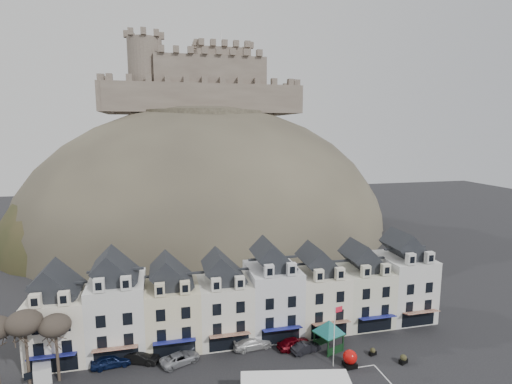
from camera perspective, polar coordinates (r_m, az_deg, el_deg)
townhouse_terrace at (r=56.39m, az=-0.91°, el=-14.71°), size 54.40×9.35×11.80m
castle_hill at (r=107.79m, az=-6.44°, el=-6.03°), size 100.00×76.00×68.00m
castle at (r=111.65m, az=-7.66°, el=15.21°), size 50.20×22.20×22.00m
tree_left_mid at (r=51.75m, az=-30.21°, el=-15.90°), size 3.78×3.78×8.64m
tree_left_near at (r=51.24m, az=-26.80°, el=-16.72°), size 3.43×3.43×7.84m
bus_shelter at (r=54.32m, az=10.38°, el=-18.41°), size 5.90×5.90×3.98m
red_buoy at (r=52.46m, az=13.28°, el=-22.13°), size 1.67×1.67×2.07m
flagpole at (r=50.64m, az=11.20°, el=-18.98°), size 1.09×0.29×7.63m
white_van at (r=55.47m, az=-28.22°, el=-21.30°), size 2.85×4.48×1.90m
planter_west at (r=55.06m, az=20.32°, el=-21.49°), size 1.24×0.93×1.12m
planter_east at (r=55.62m, az=16.34°, el=-21.04°), size 1.02×0.67×0.94m
car_navy at (r=54.24m, az=-19.98°, el=-21.66°), size 4.82×2.42×1.58m
car_black at (r=53.96m, az=-16.20°, el=-21.69°), size 4.75×3.14×1.48m
car_silver at (r=52.85m, az=-10.78°, el=-22.28°), size 5.24×3.89×1.34m
car_white at (r=54.88m, az=-0.54°, el=-20.75°), size 5.31×2.65×1.48m
car_maroon at (r=55.04m, az=5.43°, el=-20.68°), size 4.67×2.58×1.50m
car_charcoal at (r=54.49m, az=7.14°, el=-21.18°), size 4.10×2.29×1.28m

